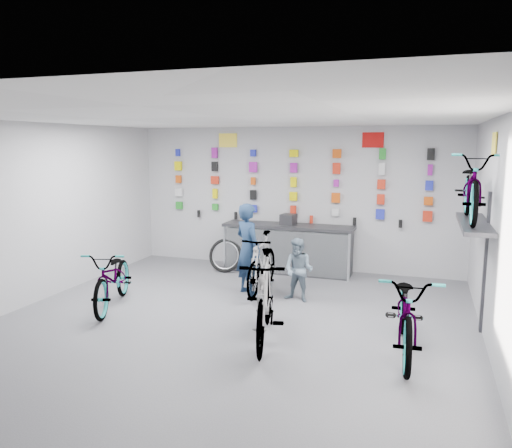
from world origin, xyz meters
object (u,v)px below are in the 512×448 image
at_px(bike_service, 262,263).
at_px(bike_left, 113,278).
at_px(counter, 288,249).
at_px(bike_center, 265,298).
at_px(customer, 299,270).
at_px(bike_right, 407,312).
at_px(clerk, 248,249).

bearing_deg(bike_service, bike_left, -144.34).
distance_m(counter, bike_service, 1.51).
bearing_deg(bike_center, counter, 87.17).
xyz_separation_m(bike_center, customer, (0.01, 1.83, -0.06)).
relative_size(bike_left, bike_service, 1.06).
distance_m(bike_right, customer, 2.45).
bearing_deg(customer, counter, 121.76).
height_order(bike_left, bike_center, bike_center).
bearing_deg(bike_center, bike_left, 155.73).
bearing_deg(counter, bike_center, -79.61).
xyz_separation_m(counter, bike_center, (0.67, -3.64, 0.11)).
bearing_deg(bike_center, clerk, 102.45).
relative_size(bike_service, customer, 1.65).
relative_size(counter, clerk, 1.66).
relative_size(counter, bike_center, 1.35).
distance_m(bike_center, clerk, 2.19).
distance_m(bike_right, bike_service, 3.22).
distance_m(bike_service, clerk, 0.38).
bearing_deg(bike_service, clerk, -143.15).
xyz_separation_m(bike_right, bike_service, (-2.57, 1.94, -0.01)).
distance_m(counter, bike_right, 4.26).
bearing_deg(bike_right, bike_left, 171.02).
bearing_deg(bike_service, counter, 84.70).
bearing_deg(bike_left, counter, 36.81).
bearing_deg(bike_right, bike_center, -178.71).
distance_m(bike_center, customer, 1.83).
bearing_deg(bike_service, bike_right, -39.58).
height_order(bike_right, bike_service, bike_right).
bearing_deg(counter, bike_service, -92.75).
xyz_separation_m(bike_left, clerk, (1.82, 1.42, 0.32)).
xyz_separation_m(bike_left, customer, (2.78, 1.29, 0.05)).
bearing_deg(counter, customer, -69.40).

